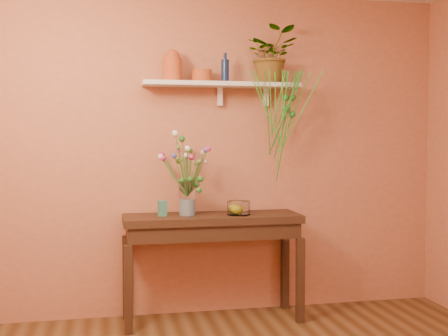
# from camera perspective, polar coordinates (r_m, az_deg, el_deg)

# --- Properties ---
(room) EXTENTS (4.04, 4.04, 2.70)m
(room) POSITION_cam_1_polar(r_m,az_deg,el_deg) (2.90, 6.28, 0.40)
(room) COLOR brown
(room) RESTS_ON ground
(sideboard) EXTENTS (1.42, 0.46, 0.86)m
(sideboard) POSITION_cam_1_polar(r_m,az_deg,el_deg) (4.64, -1.18, -6.21)
(sideboard) COLOR #3C2419
(sideboard) RESTS_ON ground
(wall_shelf) EXTENTS (1.30, 0.24, 0.19)m
(wall_shelf) POSITION_cam_1_polar(r_m,az_deg,el_deg) (4.75, -0.09, 8.26)
(wall_shelf) COLOR white
(wall_shelf) RESTS_ON room
(terracotta_jug) EXTENTS (0.15, 0.15, 0.25)m
(terracotta_jug) POSITION_cam_1_polar(r_m,az_deg,el_deg) (4.67, -5.18, 10.10)
(terracotta_jug) COLOR #BA5C24
(terracotta_jug) RESTS_ON wall_shelf
(terracotta_pot) EXTENTS (0.19, 0.19, 0.10)m
(terracotta_pot) POSITION_cam_1_polar(r_m,az_deg,el_deg) (4.75, -2.24, 9.14)
(terracotta_pot) COLOR #BA5C24
(terracotta_pot) RESTS_ON wall_shelf
(blue_bottle) EXTENTS (0.08, 0.08, 0.24)m
(blue_bottle) POSITION_cam_1_polar(r_m,az_deg,el_deg) (4.73, 0.11, 9.72)
(blue_bottle) COLOR #102048
(blue_bottle) RESTS_ON wall_shelf
(spider_plant) EXTENTS (0.47, 0.43, 0.46)m
(spider_plant) POSITION_cam_1_polar(r_m,az_deg,el_deg) (4.89, 4.76, 11.09)
(spider_plant) COLOR #236821
(spider_plant) RESTS_ON wall_shelf
(plant_fronds) EXTENTS (0.60, 0.34, 0.89)m
(plant_fronds) POSITION_cam_1_polar(r_m,az_deg,el_deg) (4.71, 6.17, 6.02)
(plant_fronds) COLOR #236821
(plant_fronds) RESTS_ON wall_shelf
(glass_vase) EXTENTS (0.13, 0.13, 0.27)m
(glass_vase) POSITION_cam_1_polar(r_m,az_deg,el_deg) (4.58, -3.69, -3.29)
(glass_vase) COLOR white
(glass_vase) RESTS_ON sideboard
(bouquet) EXTENTS (0.40, 0.52, 0.53)m
(bouquet) POSITION_cam_1_polar(r_m,az_deg,el_deg) (4.55, -3.78, 0.67)
(bouquet) COLOR #386B28
(bouquet) RESTS_ON glass_vase
(glass_bowl) EXTENTS (0.19, 0.19, 0.11)m
(glass_bowl) POSITION_cam_1_polar(r_m,az_deg,el_deg) (4.61, 1.47, -4.06)
(glass_bowl) COLOR white
(glass_bowl) RESTS_ON sideboard
(lemon) EXTENTS (0.09, 0.09, 0.09)m
(lemon) POSITION_cam_1_polar(r_m,az_deg,el_deg) (4.62, 1.29, -4.09)
(lemon) COLOR yellow
(lemon) RESTS_ON glass_bowl
(carton) EXTENTS (0.07, 0.06, 0.12)m
(carton) POSITION_cam_1_polar(r_m,az_deg,el_deg) (4.55, -6.16, -4.02)
(carton) COLOR #296683
(carton) RESTS_ON sideboard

